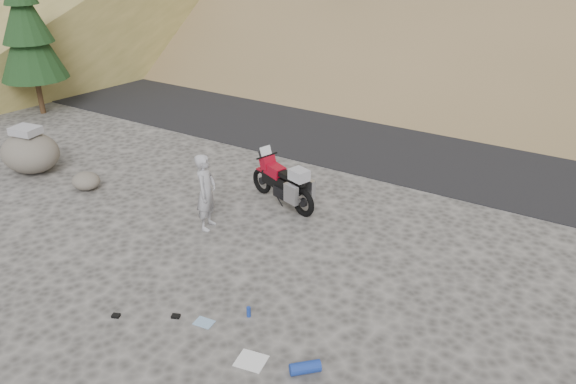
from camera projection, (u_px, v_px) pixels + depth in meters
name	position (u px, v px, depth m)	size (l,w,h in m)	color
ground	(207.00, 267.00, 10.99)	(140.00, 140.00, 0.00)	#3F3D3A
road	(387.00, 132.00, 17.86)	(120.00, 7.00, 0.05)	black
conifer_verge	(26.00, 28.00, 18.35)	(2.20, 2.20, 5.04)	#392514
motorcycle	(285.00, 184.00, 13.12)	(2.13, 1.02, 1.31)	black
man	(209.00, 227.00, 12.43)	(0.63, 0.41, 1.73)	#9D9CA2
boulder	(30.00, 152.00, 14.92)	(1.70, 1.47, 1.24)	#514C45
small_rock	(86.00, 181.00, 14.07)	(0.91, 0.87, 0.44)	#514C45
gear_white_cloth	(251.00, 361.00, 8.67)	(0.45, 0.40, 0.02)	white
gear_blue_mat	(305.00, 368.00, 8.42)	(0.19, 0.19, 0.47)	navy
gear_bottle	(249.00, 312.00, 9.60)	(0.07, 0.07, 0.19)	navy
gear_glove_a	(176.00, 316.00, 9.62)	(0.15, 0.10, 0.04)	black
gear_glove_b	(116.00, 316.00, 9.63)	(0.13, 0.10, 0.04)	black
gear_blue_cloth	(204.00, 323.00, 9.49)	(0.32, 0.24, 0.01)	#81A5C8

